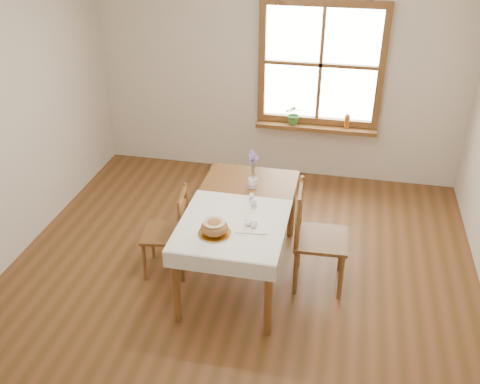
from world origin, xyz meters
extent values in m
plane|color=brown|center=(0.00, 0.00, 0.00)|extent=(5.00, 5.00, 0.00)
cube|color=beige|center=(0.00, 2.50, 1.30)|extent=(4.50, 0.10, 2.60)
cube|color=brown|center=(0.50, 2.46, 2.14)|extent=(1.46, 0.08, 0.08)
cube|color=brown|center=(0.50, 2.46, 0.76)|extent=(1.46, 0.08, 0.08)
cube|color=brown|center=(-0.19, 2.46, 1.45)|extent=(0.08, 0.08, 1.30)
cube|color=brown|center=(1.19, 2.46, 1.45)|extent=(0.08, 0.08, 1.30)
cube|color=brown|center=(0.50, 2.46, 1.45)|extent=(0.04, 0.06, 1.30)
cube|color=brown|center=(0.50, 2.46, 1.45)|extent=(1.30, 0.06, 0.04)
cube|color=white|center=(0.50, 2.49, 1.45)|extent=(1.30, 0.01, 1.30)
cube|color=brown|center=(0.50, 2.40, 0.69)|extent=(1.46, 0.20, 0.05)
cube|color=brown|center=(0.00, 0.30, 0.72)|extent=(0.90, 1.60, 0.05)
cylinder|color=brown|center=(-0.39, -0.44, 0.35)|extent=(0.07, 0.07, 0.70)
cylinder|color=brown|center=(0.39, -0.44, 0.35)|extent=(0.07, 0.07, 0.70)
cylinder|color=brown|center=(-0.39, 1.04, 0.35)|extent=(0.07, 0.07, 0.70)
cylinder|color=brown|center=(0.39, 1.04, 0.35)|extent=(0.07, 0.07, 0.70)
cube|color=white|center=(0.00, 0.00, 0.76)|extent=(0.91, 0.99, 0.01)
cylinder|color=silver|center=(-0.11, -0.19, 0.77)|extent=(0.34, 0.34, 0.01)
ellipsoid|color=#AC723D|center=(-0.11, -0.19, 0.84)|extent=(0.23, 0.23, 0.12)
cube|color=white|center=(0.18, -0.02, 0.77)|extent=(0.29, 0.25, 0.01)
cylinder|color=silver|center=(0.13, 0.28, 0.81)|extent=(0.05, 0.05, 0.10)
cylinder|color=silver|center=(0.09, 0.40, 0.80)|extent=(0.05, 0.05, 0.09)
cylinder|color=silver|center=(0.05, 0.66, 0.80)|extent=(0.09, 0.09, 0.10)
imported|color=#3E7A31|center=(0.23, 2.40, 0.81)|extent=(0.25, 0.28, 0.20)
cylinder|color=#B05B20|center=(0.87, 2.40, 0.81)|extent=(0.08, 0.08, 0.18)
camera|label=1|loc=(0.85, -3.71, 3.26)|focal=40.00mm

